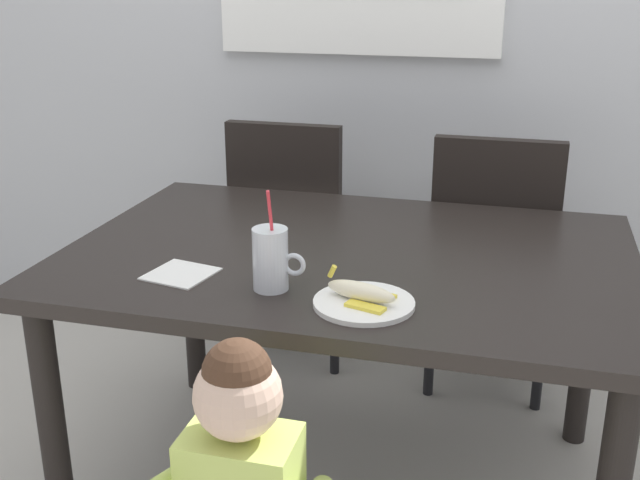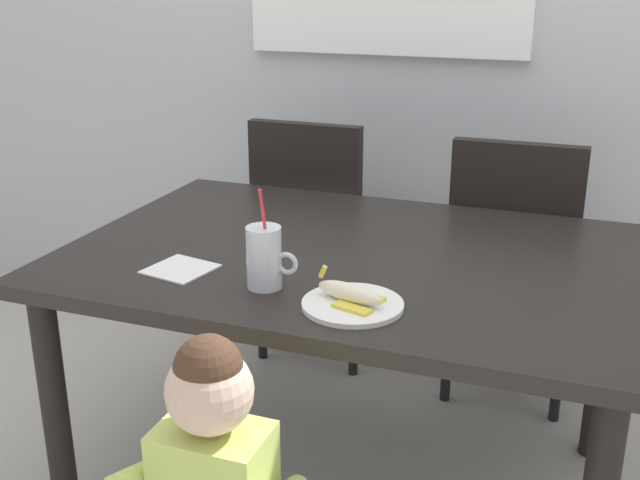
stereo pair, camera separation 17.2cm
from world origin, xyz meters
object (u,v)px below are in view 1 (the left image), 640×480
object	(u,v)px
dining_chair_right	(493,250)
paper_napkin	(181,274)
milk_cup	(271,262)
snack_plate	(364,303)
dining_chair_left	(294,227)
dining_table	(348,281)
peeled_banana	(362,292)

from	to	relation	value
dining_chair_right	paper_napkin	size ratio (longest dim) A/B	6.40
dining_chair_right	milk_cup	size ratio (longest dim) A/B	3.83
dining_chair_right	snack_plate	xyz separation A→B (m)	(-0.24, -1.04, 0.22)
snack_plate	milk_cup	bearing A→B (deg)	170.80
paper_napkin	dining_chair_right	bearing A→B (deg)	53.65
dining_chair_left	paper_napkin	xyz separation A→B (m)	(0.03, -1.04, 0.22)
snack_plate	dining_chair_left	bearing A→B (deg)	114.51
snack_plate	dining_table	bearing A→B (deg)	108.46
peeled_banana	dining_chair_right	bearing A→B (deg)	76.52
dining_chair_right	snack_plate	bearing A→B (deg)	76.83
peeled_banana	dining_table	bearing A→B (deg)	107.70
dining_table	dining_chair_left	bearing A→B (deg)	117.04
dining_table	paper_napkin	size ratio (longest dim) A/B	10.04
dining_chair_left	peeled_banana	xyz separation A→B (m)	(0.50, -1.10, 0.25)
dining_chair_right	paper_napkin	xyz separation A→B (m)	(-0.72, -0.98, 0.22)
dining_chair_left	snack_plate	size ratio (longest dim) A/B	4.17
milk_cup	snack_plate	distance (m)	0.24
paper_napkin	snack_plate	bearing A→B (deg)	-7.60
dining_chair_left	milk_cup	size ratio (longest dim) A/B	3.83
paper_napkin	dining_chair_left	bearing A→B (deg)	91.49
dining_table	dining_chair_right	world-z (taller)	dining_chair_right
dining_chair_right	milk_cup	distance (m)	1.15
milk_cup	peeled_banana	distance (m)	0.23
dining_chair_left	snack_plate	xyz separation A→B (m)	(0.50, -1.11, 0.22)
dining_table	dining_chair_left	xyz separation A→B (m)	(-0.39, 0.76, -0.13)
dining_chair_left	peeled_banana	size ratio (longest dim) A/B	5.47
dining_chair_left	paper_napkin	size ratio (longest dim) A/B	6.40
dining_table	dining_chair_left	world-z (taller)	dining_chair_left
milk_cup	paper_napkin	world-z (taller)	milk_cup
dining_chair_left	dining_chair_right	bearing A→B (deg)	175.28
dining_chair_right	snack_plate	distance (m)	1.10
milk_cup	peeled_banana	size ratio (longest dim) A/B	1.43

